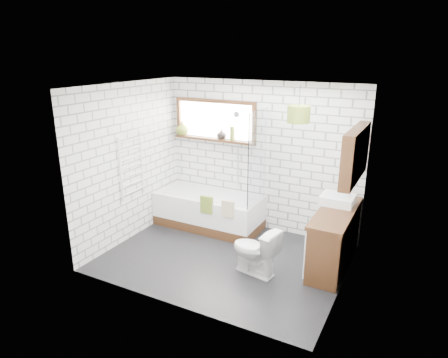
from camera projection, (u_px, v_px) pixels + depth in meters
The scene contains 22 objects.
floor at pixel (224, 258), 5.94m from camera, with size 3.40×2.60×0.01m, color black.
ceiling at pixel (224, 86), 5.17m from camera, with size 3.40×2.60×0.01m, color white.
wall_back at pixel (261, 157), 6.65m from camera, with size 3.40×0.01×2.50m, color white.
wall_front at pixel (170, 210), 4.46m from camera, with size 3.40×0.01×2.50m, color white.
wall_left at pixel (129, 163), 6.31m from camera, with size 0.01×2.60×2.50m, color white.
wall_right at pixel (350, 198), 4.80m from camera, with size 0.01×2.60×2.50m, color white.
window at pixel (215, 121), 6.82m from camera, with size 1.52×0.16×0.68m, color #351C0E.
towel_radiator at pixel (131, 166), 6.30m from camera, with size 0.06×0.52×1.00m, color white.
mirror_cabinet at pixel (355, 154), 5.22m from camera, with size 0.16×1.20×0.70m, color #351C0E.
shower_riser at pixel (238, 149), 6.76m from camera, with size 0.02×0.02×1.30m, color silver.
bathtub at pixel (209, 210), 6.95m from camera, with size 1.83×0.81×0.59m, color white.
shower_screen at pixel (258, 158), 6.23m from camera, with size 0.02×0.72×1.50m, color white.
towel_green at pixel (207, 205), 6.44m from camera, with size 0.21×0.06×0.29m, color olive.
towel_beige at pixel (228, 209), 6.27m from camera, with size 0.21×0.05×0.27m, color tan.
vanity at pixel (335, 238), 5.64m from camera, with size 0.47×1.45×0.83m, color #351C0E.
basin at pixel (338, 200), 5.74m from camera, with size 0.46×0.40×0.13m, color white.
tap at pixel (349, 197), 5.65m from camera, with size 0.03×0.03×0.18m, color silver.
toilet at pixel (255, 250), 5.45m from camera, with size 0.67×0.38×0.68m, color white.
vase_olive at pixel (182, 129), 7.15m from camera, with size 0.23×0.23×0.24m, color olive.
vase_dark at pixel (221, 135), 6.80m from camera, with size 0.17×0.17×0.17m, color black.
bottle at pixel (232, 135), 6.70m from camera, with size 0.07×0.07×0.23m, color olive.
pendant at pixel (299, 114), 5.55m from camera, with size 0.32×0.32×0.24m, color olive.
Camera 1 is at (2.45, -4.69, 2.95)m, focal length 32.00 mm.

